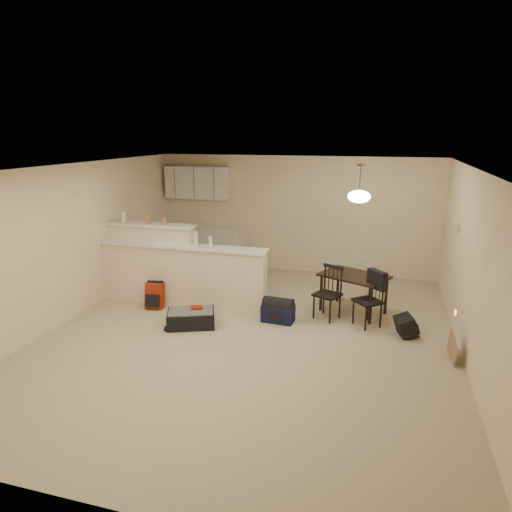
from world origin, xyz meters
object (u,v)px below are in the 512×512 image
(dining_chair_far, at_px, (368,300))
(black_daypack, at_px, (406,326))
(dining_chair_near, at_px, (327,293))
(navy_duffel, at_px, (278,313))
(dining_table, at_px, (354,279))
(pendant_lamp, at_px, (359,196))
(suitcase, at_px, (191,318))
(red_backpack, at_px, (155,296))

(dining_chair_far, distance_m, black_daypack, 0.69)
(dining_chair_near, distance_m, navy_duffel, 0.87)
(dining_chair_near, xyz_separation_m, navy_duffel, (-0.74, -0.34, -0.30))
(dining_table, xyz_separation_m, pendant_lamp, (0.00, 0.00, 1.41))
(pendant_lamp, bearing_deg, dining_table, 0.00)
(suitcase, bearing_deg, dining_table, 6.13)
(suitcase, relative_size, navy_duffel, 1.43)
(dining_table, distance_m, black_daypack, 1.20)
(pendant_lamp, distance_m, suitcase, 3.32)
(pendant_lamp, height_order, red_backpack, pendant_lamp)
(pendant_lamp, distance_m, navy_duffel, 2.29)
(dining_table, relative_size, dining_chair_far, 1.44)
(dining_chair_near, bearing_deg, pendant_lamp, 70.94)
(pendant_lamp, distance_m, red_backpack, 3.85)
(dining_chair_far, height_order, black_daypack, dining_chair_far)
(navy_duffel, height_order, black_daypack, black_daypack)
(dining_chair_far, distance_m, navy_duffel, 1.44)
(red_backpack, distance_m, navy_duffel, 2.21)
(dining_chair_near, relative_size, red_backpack, 1.97)
(dining_table, distance_m, red_backpack, 3.44)
(dining_table, height_order, dining_chair_near, dining_chair_near)
(dining_chair_far, bearing_deg, red_backpack, -128.16)
(dining_table, xyz_separation_m, red_backpack, (-3.34, -0.74, -0.36))
(dining_table, height_order, suitcase, dining_table)
(red_backpack, height_order, black_daypack, red_backpack)
(black_daypack, bearing_deg, dining_chair_far, 53.15)
(dining_chair_near, xyz_separation_m, suitcase, (-2.03, -0.89, -0.32))
(dining_chair_far, height_order, suitcase, dining_chair_far)
(dining_chair_near, relative_size, navy_duffel, 1.72)
(navy_duffel, bearing_deg, suitcase, -153.04)
(dining_table, xyz_separation_m, black_daypack, (0.84, -0.74, -0.43))
(dining_chair_far, height_order, red_backpack, dining_chair_far)
(red_backpack, xyz_separation_m, navy_duffel, (2.21, 0.00, -0.08))
(dining_table, distance_m, dining_chair_far, 0.60)
(pendant_lamp, height_order, dining_chair_far, pendant_lamp)
(dining_chair_near, xyz_separation_m, black_daypack, (1.23, -0.34, -0.29))
(red_backpack, bearing_deg, suitcase, -39.94)
(dining_chair_near, bearing_deg, navy_duffel, -129.71)
(dining_chair_near, height_order, black_daypack, dining_chair_near)
(dining_chair_near, relative_size, dining_chair_far, 1.00)
(dining_chair_near, distance_m, red_backpack, 2.98)
(dining_chair_far, bearing_deg, dining_table, 164.56)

